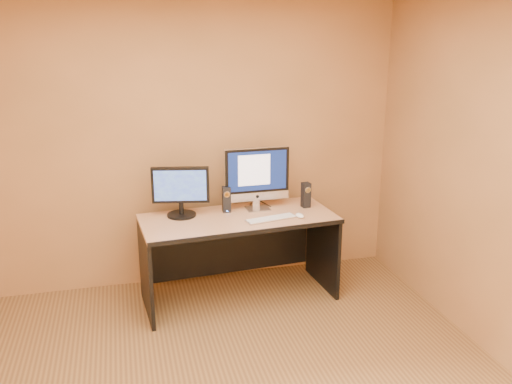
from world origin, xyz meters
The scene contains 10 objects.
walls centered at (0.00, 0.00, 1.30)m, with size 4.00×4.00×2.60m, color #A47042, non-canonical shape.
desk centered at (0.40, 1.47, 0.38)m, with size 1.65×0.72×0.76m, color tan, non-canonical shape.
imac centered at (0.61, 1.63, 1.05)m, with size 0.59×0.22×0.57m, color silver, non-canonical shape.
second_monitor centered at (-0.07, 1.61, 0.98)m, with size 0.50×0.25×0.43m, color black, non-canonical shape.
speaker_left centered at (0.33, 1.63, 0.88)m, with size 0.07×0.07×0.23m, color black, non-canonical shape.
speaker_right centered at (1.05, 1.59, 0.88)m, with size 0.07×0.07×0.23m, color black, non-canonical shape.
keyboard centered at (0.65, 1.33, 0.77)m, with size 0.44×0.12×0.02m, color silver.
mouse centered at (0.91, 1.33, 0.78)m, with size 0.06×0.11×0.04m, color white.
cable_a centered at (0.71, 1.77, 0.77)m, with size 0.01×0.01×0.23m, color black.
cable_b centered at (0.57, 1.74, 0.77)m, with size 0.01×0.01×0.19m, color black.
Camera 1 is at (-0.54, -2.81, 2.30)m, focal length 38.00 mm.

